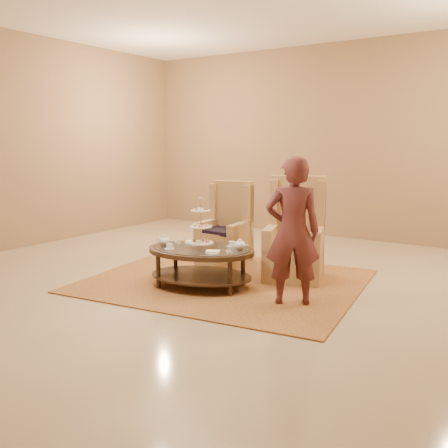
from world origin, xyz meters
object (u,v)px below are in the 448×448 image
Objects in this scene: tea_table at (201,255)px; armchair_left at (227,235)px; person at (293,232)px; armchair_right at (295,245)px.

armchair_left is at bearing 96.25° from tea_table.
armchair_right is at bearing -96.94° from person.
armchair_left reaches higher than tea_table.
person is (1.19, 0.03, 0.40)m from tea_table.
tea_table is 1.26× the size of armchair_left.
armchair_left is at bearing 151.69° from armchair_right.
tea_table is 1.26m from person.
person reaches higher than armchair_right.
armchair_right is (0.75, 1.03, 0.04)m from tea_table.
armchair_left is 2.08m from person.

